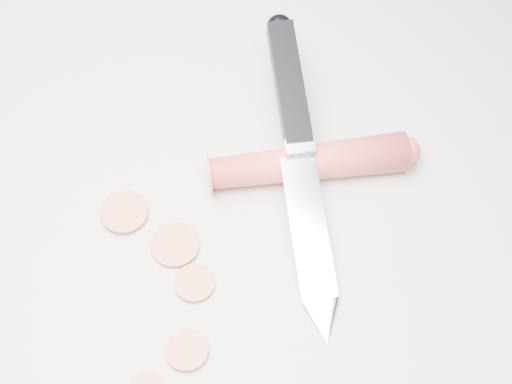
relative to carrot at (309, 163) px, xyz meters
The scene contains 7 objects.
ground 0.11m from the carrot, 105.06° to the right, with size 2.40×2.40×0.00m, color beige.
carrot is the anchor object (origin of this frame).
carrot_slice_0 0.16m from the carrot, 130.17° to the right, with size 0.04×0.04×0.01m, color #D16347.
carrot_slice_2 0.13m from the carrot, 112.29° to the right, with size 0.04×0.04×0.01m, color #D16347.
carrot_slice_3 0.14m from the carrot, 96.77° to the right, with size 0.03×0.03×0.01m, color #D16347.
carrot_slice_4 0.19m from the carrot, 86.22° to the right, with size 0.03×0.03×0.01m, color #D16347.
kitchen_knife 0.02m from the carrot, 78.87° to the right, with size 0.22×0.23×0.07m, color #B9BBC0, non-canonical shape.
Camera 1 is at (0.18, -0.19, 0.53)m, focal length 50.00 mm.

